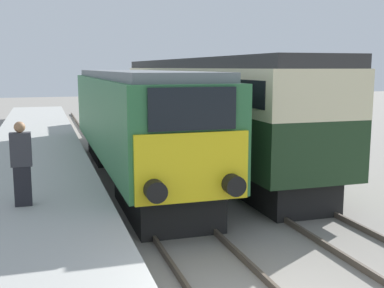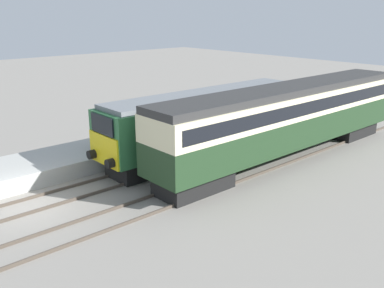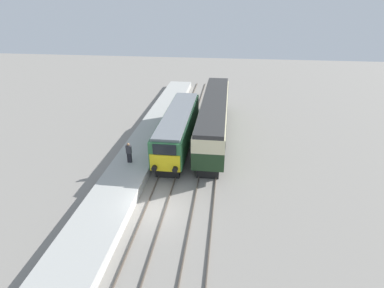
% 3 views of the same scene
% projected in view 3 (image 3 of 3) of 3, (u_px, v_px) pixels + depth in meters
% --- Properties ---
extents(ground_plane, '(120.00, 120.00, 0.00)m').
position_uv_depth(ground_plane, '(155.00, 211.00, 21.44)').
color(ground_plane, gray).
extents(platform_left, '(3.50, 50.00, 0.83)m').
position_uv_depth(platform_left, '(141.00, 152.00, 28.74)').
color(platform_left, '#A8A8A3').
rests_on(platform_left, ground_plane).
extents(rails_near_track, '(1.51, 60.00, 0.14)m').
position_uv_depth(rails_near_track, '(168.00, 173.00, 25.86)').
color(rails_near_track, '#4C4238').
rests_on(rails_near_track, ground_plane).
extents(rails_far_track, '(1.50, 60.00, 0.14)m').
position_uv_depth(rails_far_track, '(208.00, 176.00, 25.49)').
color(rails_far_track, '#4C4238').
rests_on(rails_far_track, ground_plane).
extents(locomotive, '(2.70, 13.74, 3.71)m').
position_uv_depth(locomotive, '(178.00, 127.00, 29.86)').
color(locomotive, black).
rests_on(locomotive, ground_plane).
extents(passenger_carriage, '(2.75, 18.45, 4.15)m').
position_uv_depth(passenger_carriage, '(214.00, 114.00, 31.99)').
color(passenger_carriage, black).
rests_on(passenger_carriage, ground_plane).
extents(person_on_platform, '(0.44, 0.26, 1.85)m').
position_uv_depth(person_on_platform, '(129.00, 153.00, 25.69)').
color(person_on_platform, black).
rests_on(person_on_platform, platform_left).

